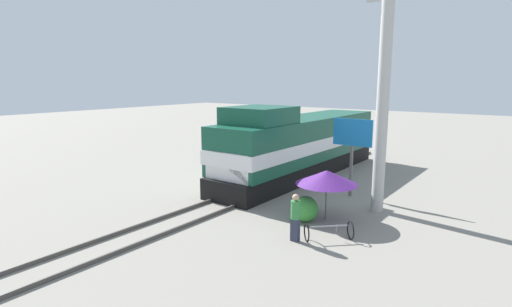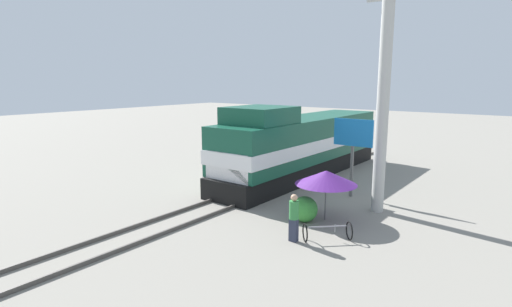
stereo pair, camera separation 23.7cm
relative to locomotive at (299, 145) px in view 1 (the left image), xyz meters
name	(u,v)px [view 1 (the left image)]	position (x,y,z in m)	size (l,w,h in m)	color
ground_plane	(252,194)	(0.00, -4.63, -1.89)	(120.00, 120.00, 0.00)	gray
rail_near	(241,190)	(-0.72, -4.63, -1.82)	(0.08, 29.06, 0.15)	#4C4742
rail_far	(263,195)	(0.72, -4.63, -1.82)	(0.08, 29.06, 0.15)	#4C4742
locomotive	(299,145)	(0.00, 0.00, 0.00)	(3.08, 14.61, 4.36)	black
utility_pole	(383,94)	(6.04, -3.50, 3.19)	(1.80, 0.52, 10.10)	#B2B2AD
vendor_umbrella	(327,177)	(4.73, -5.86, -0.10)	(2.52, 2.52, 2.08)	#4C4C4C
billboard_sign	(352,138)	(4.16, -2.05, 1.00)	(1.98, 0.12, 3.84)	#595959
shrub_cluster	(305,209)	(4.17, -6.55, -1.37)	(1.05, 1.05, 1.05)	#388C38
person_bystander	(295,216)	(4.88, -8.54, -0.95)	(0.34, 0.34, 1.73)	#2D3347
bicycle	(329,231)	(5.83, -7.79, -1.54)	(1.68, 1.65, 0.68)	black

